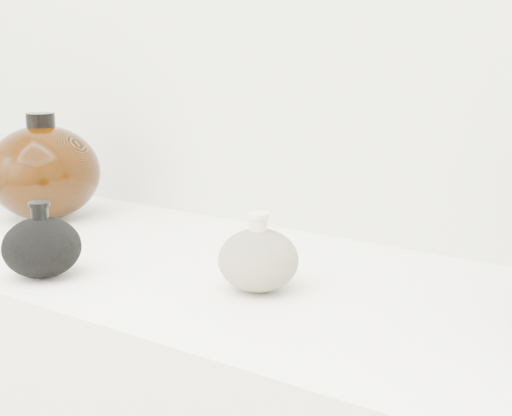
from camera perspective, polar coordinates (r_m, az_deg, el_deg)
The scene contains 3 objects.
black_gourd_vase at distance 1.03m, azimuth -16.76°, elevation -2.97°, with size 0.13×0.13×0.11m.
cream_gourd_vase at distance 0.94m, azimuth 0.19°, elevation -4.12°, with size 0.14×0.14×0.10m.
left_round_pot at distance 1.37m, azimuth -16.60°, elevation 2.78°, with size 0.26×0.26×0.20m.
Camera 1 is at (0.57, 0.17, 1.21)m, focal length 50.00 mm.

